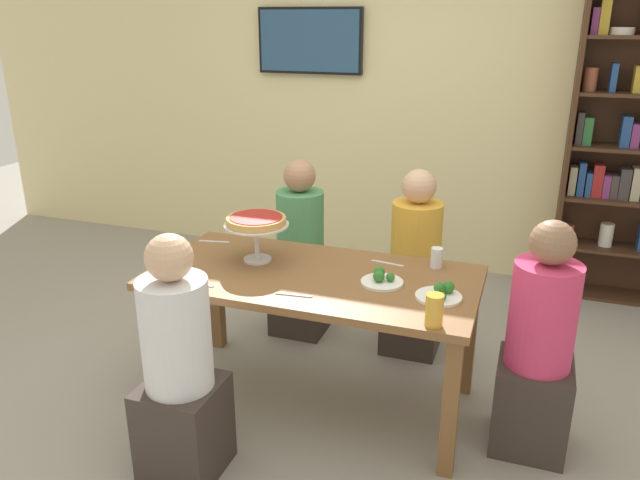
{
  "coord_description": "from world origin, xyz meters",
  "views": [
    {
      "loc": [
        0.99,
        -2.72,
        1.97
      ],
      "look_at": [
        0.0,
        0.1,
        0.89
      ],
      "focal_mm": 34.76,
      "sensor_mm": 36.0,
      "label": 1
    }
  ],
  "objects_px": {
    "deep_dish_pizza_stand": "(256,224)",
    "salad_plate_far_diner": "(441,294)",
    "diner_far_left": "(301,260)",
    "cutlery_fork_far": "(293,295)",
    "cutlery_knife_far": "(199,283)",
    "dining_table": "(314,291)",
    "diner_head_east": "(537,356)",
    "cutlery_fork_near": "(214,242)",
    "beer_glass_amber_tall": "(434,310)",
    "diner_near_left": "(180,376)",
    "salad_plate_near_diner": "(382,279)",
    "cutlery_knife_near": "(388,263)",
    "television": "(310,41)",
    "diner_far_right": "(414,275)",
    "water_glass_clear_near": "(437,258)"
  },
  "relations": [
    {
      "from": "cutlery_knife_near",
      "to": "cutlery_fork_far",
      "type": "bearing_deg",
      "value": 67.55
    },
    {
      "from": "deep_dish_pizza_stand",
      "to": "salad_plate_far_diner",
      "type": "bearing_deg",
      "value": -8.11
    },
    {
      "from": "diner_head_east",
      "to": "beer_glass_amber_tall",
      "type": "bearing_deg",
      "value": 37.42
    },
    {
      "from": "diner_far_right",
      "to": "salad_plate_far_diner",
      "type": "bearing_deg",
      "value": 18.61
    },
    {
      "from": "cutlery_fork_near",
      "to": "diner_head_east",
      "type": "bearing_deg",
      "value": 161.56
    },
    {
      "from": "cutlery_fork_near",
      "to": "cutlery_knife_near",
      "type": "height_order",
      "value": "same"
    },
    {
      "from": "diner_far_left",
      "to": "cutlery_fork_far",
      "type": "bearing_deg",
      "value": 19.39
    },
    {
      "from": "diner_far_left",
      "to": "water_glass_clear_near",
      "type": "distance_m",
      "value": 1.07
    },
    {
      "from": "diner_far_left",
      "to": "deep_dish_pizza_stand",
      "type": "distance_m",
      "value": 0.8
    },
    {
      "from": "diner_far_right",
      "to": "diner_near_left",
      "type": "xyz_separation_m",
      "value": [
        -0.75,
        -1.45,
        0.0
      ]
    },
    {
      "from": "salad_plate_far_diner",
      "to": "cutlery_fork_far",
      "type": "bearing_deg",
      "value": -162.63
    },
    {
      "from": "dining_table",
      "to": "cutlery_knife_far",
      "type": "relative_size",
      "value": 9.19
    },
    {
      "from": "diner_far_left",
      "to": "cutlery_fork_near",
      "type": "xyz_separation_m",
      "value": [
        -0.35,
        -0.48,
        0.25
      ]
    },
    {
      "from": "diner_far_left",
      "to": "television",
      "type": "bearing_deg",
      "value": -162.39
    },
    {
      "from": "beer_glass_amber_tall",
      "to": "cutlery_fork_near",
      "type": "relative_size",
      "value": 0.79
    },
    {
      "from": "salad_plate_near_diner",
      "to": "salad_plate_far_diner",
      "type": "xyz_separation_m",
      "value": [
        0.3,
        -0.07,
        -0.0
      ]
    },
    {
      "from": "cutlery_fork_near",
      "to": "cutlery_knife_far",
      "type": "relative_size",
      "value": 1.0
    },
    {
      "from": "diner_far_left",
      "to": "cutlery_fork_far",
      "type": "relative_size",
      "value": 6.39
    },
    {
      "from": "television",
      "to": "diner_head_east",
      "type": "distance_m",
      "value": 3.13
    },
    {
      "from": "diner_far_left",
      "to": "cutlery_fork_near",
      "type": "bearing_deg",
      "value": -36.18
    },
    {
      "from": "dining_table",
      "to": "cutlery_fork_near",
      "type": "bearing_deg",
      "value": 160.19
    },
    {
      "from": "deep_dish_pizza_stand",
      "to": "cutlery_fork_far",
      "type": "bearing_deg",
      "value": -45.29
    },
    {
      "from": "salad_plate_near_diner",
      "to": "beer_glass_amber_tall",
      "type": "height_order",
      "value": "beer_glass_amber_tall"
    },
    {
      "from": "salad_plate_near_diner",
      "to": "water_glass_clear_near",
      "type": "xyz_separation_m",
      "value": [
        0.22,
        0.29,
        0.03
      ]
    },
    {
      "from": "diner_head_east",
      "to": "cutlery_knife_far",
      "type": "xyz_separation_m",
      "value": [
        -1.6,
        -0.28,
        0.25
      ]
    },
    {
      "from": "diner_far_right",
      "to": "cutlery_fork_near",
      "type": "relative_size",
      "value": 6.39
    },
    {
      "from": "diner_near_left",
      "to": "cutlery_knife_near",
      "type": "relative_size",
      "value": 6.39
    },
    {
      "from": "water_glass_clear_near",
      "to": "diner_head_east",
      "type": "bearing_deg",
      "value": -30.3
    },
    {
      "from": "television",
      "to": "salad_plate_far_diner",
      "type": "distance_m",
      "value": 2.8
    },
    {
      "from": "dining_table",
      "to": "diner_head_east",
      "type": "distance_m",
      "value": 1.12
    },
    {
      "from": "cutlery_fork_near",
      "to": "cutlery_knife_near",
      "type": "relative_size",
      "value": 1.0
    },
    {
      "from": "salad_plate_near_diner",
      "to": "beer_glass_amber_tall",
      "type": "distance_m",
      "value": 0.48
    },
    {
      "from": "television",
      "to": "cutlery_fork_near",
      "type": "relative_size",
      "value": 4.8
    },
    {
      "from": "diner_far_left",
      "to": "cutlery_fork_far",
      "type": "height_order",
      "value": "diner_far_left"
    },
    {
      "from": "deep_dish_pizza_stand",
      "to": "water_glass_clear_near",
      "type": "relative_size",
      "value": 3.26
    },
    {
      "from": "dining_table",
      "to": "beer_glass_amber_tall",
      "type": "relative_size",
      "value": 11.67
    },
    {
      "from": "diner_far_right",
      "to": "cutlery_knife_far",
      "type": "relative_size",
      "value": 6.39
    },
    {
      "from": "dining_table",
      "to": "water_glass_clear_near",
      "type": "relative_size",
      "value": 15.69
    },
    {
      "from": "diner_near_left",
      "to": "salad_plate_far_diner",
      "type": "xyz_separation_m",
      "value": [
        1.02,
        0.65,
        0.27
      ]
    },
    {
      "from": "diner_far_left",
      "to": "cutlery_knife_far",
      "type": "relative_size",
      "value": 6.39
    },
    {
      "from": "dining_table",
      "to": "cutlery_fork_near",
      "type": "xyz_separation_m",
      "value": [
        -0.71,
        0.25,
        0.1
      ]
    },
    {
      "from": "diner_far_right",
      "to": "water_glass_clear_near",
      "type": "bearing_deg",
      "value": 23.48
    },
    {
      "from": "cutlery_fork_far",
      "to": "diner_head_east",
      "type": "bearing_deg",
      "value": 7.07
    },
    {
      "from": "salad_plate_near_diner",
      "to": "cutlery_knife_near",
      "type": "relative_size",
      "value": 1.16
    },
    {
      "from": "diner_head_east",
      "to": "salad_plate_far_diner",
      "type": "distance_m",
      "value": 0.53
    },
    {
      "from": "television",
      "to": "cutlery_knife_far",
      "type": "bearing_deg",
      "value": -82.87
    },
    {
      "from": "cutlery_knife_far",
      "to": "diner_far_left",
      "type": "bearing_deg",
      "value": 93.71
    },
    {
      "from": "water_glass_clear_near",
      "to": "diner_far_right",
      "type": "bearing_deg",
      "value": 113.48
    },
    {
      "from": "beer_glass_amber_tall",
      "to": "diner_near_left",
      "type": "bearing_deg",
      "value": -160.49
    },
    {
      "from": "salad_plate_far_diner",
      "to": "water_glass_clear_near",
      "type": "height_order",
      "value": "water_glass_clear_near"
    }
  ]
}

